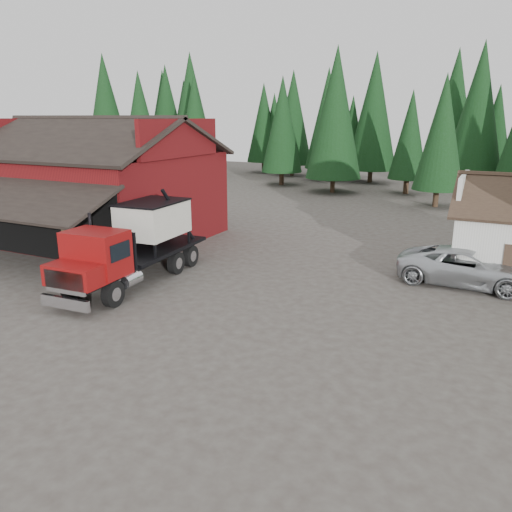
% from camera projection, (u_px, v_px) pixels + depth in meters
% --- Properties ---
extents(ground, '(120.00, 120.00, 0.00)m').
position_uv_depth(ground, '(143.00, 329.00, 17.31)').
color(ground, '#413833').
rests_on(ground, ground).
extents(red_barn, '(12.80, 13.63, 7.18)m').
position_uv_depth(red_barn, '(98.00, 193.00, 29.81)').
color(red_barn, maroon).
rests_on(red_barn, ground).
extents(conifer_backdrop, '(76.00, 16.00, 16.00)m').
position_uv_depth(conifer_backdrop, '(391.00, 185.00, 53.64)').
color(conifer_backdrop, black).
rests_on(conifer_backdrop, ground).
extents(near_pine_a, '(4.40, 4.40, 11.40)m').
position_uv_depth(near_pine_a, '(141.00, 124.00, 49.11)').
color(near_pine_a, '#382619').
rests_on(near_pine_a, ground).
extents(near_pine_b, '(3.96, 3.96, 10.40)m').
position_uv_depth(near_pine_b, '(442.00, 133.00, 39.13)').
color(near_pine_b, '#382619').
rests_on(near_pine_b, ground).
extents(near_pine_d, '(5.28, 5.28, 13.40)m').
position_uv_depth(near_pine_d, '(335.00, 113.00, 46.41)').
color(near_pine_d, '#382619').
rests_on(near_pine_d, ground).
extents(feed_truck, '(2.93, 8.81, 3.93)m').
position_uv_depth(feed_truck, '(135.00, 242.00, 21.78)').
color(feed_truck, black).
rests_on(feed_truck, ground).
extents(silver_car, '(5.93, 2.96, 1.61)m').
position_uv_depth(silver_car, '(467.00, 267.00, 21.63)').
color(silver_car, '#B9BDC2').
rests_on(silver_car, ground).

